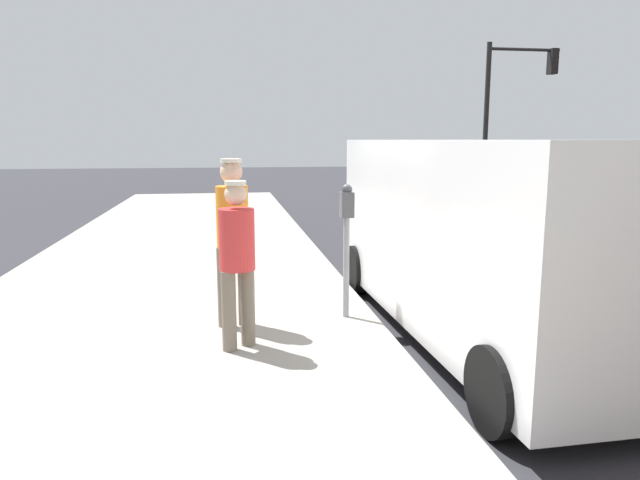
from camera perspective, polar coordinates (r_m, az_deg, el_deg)
ground_plane at (r=7.22m, az=13.06°, el=-7.78°), size 80.00×80.00×0.00m
sidewalk_slab at (r=6.74m, az=-16.00°, el=-8.53°), size 5.00×32.00×0.15m
parking_meter_near at (r=6.50m, az=2.61°, el=1.21°), size 0.14×0.18×1.52m
pedestrian_in_orange at (r=6.24m, az=-8.56°, el=0.90°), size 0.36×0.34×1.81m
pedestrian_in_red at (r=5.58m, az=-8.13°, el=-1.42°), size 0.34×0.34×1.63m
parked_van at (r=6.52m, az=16.54°, el=0.61°), size 2.24×5.25×2.15m
traffic_light_corner at (r=20.35m, az=18.26°, el=13.18°), size 2.48×0.42×5.20m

